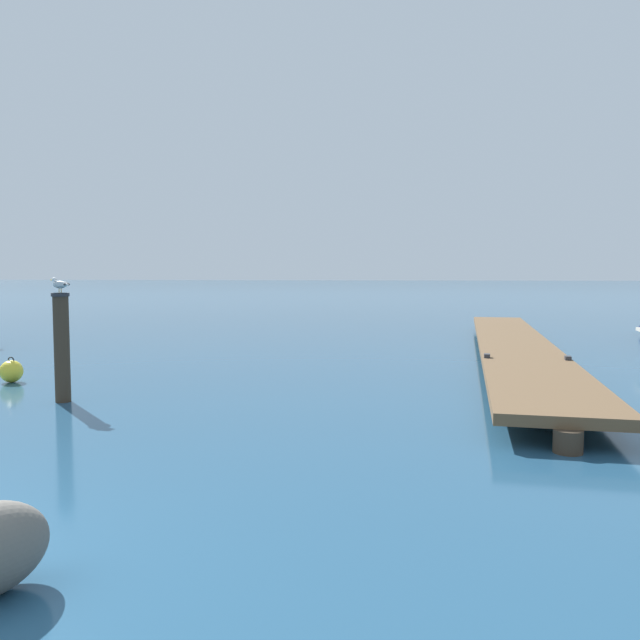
% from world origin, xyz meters
% --- Properties ---
extents(floating_dock, '(2.94, 18.73, 0.53)m').
position_xyz_m(floating_dock, '(6.91, 14.02, 0.36)').
color(floating_dock, brown).
rests_on(floating_dock, ground).
extents(mooring_piling, '(0.30, 0.30, 1.88)m').
position_xyz_m(mooring_piling, '(-1.58, 6.75, 0.98)').
color(mooring_piling, '#3D3023').
rests_on(mooring_piling, ground).
extents(perched_seagull, '(0.38, 0.18, 0.26)m').
position_xyz_m(perched_seagull, '(-1.57, 6.75, 2.03)').
color(perched_seagull, gold).
rests_on(perched_seagull, mooring_piling).
extents(mooring_buoy, '(0.45, 0.45, 0.53)m').
position_xyz_m(mooring_buoy, '(-3.71, 8.40, 0.23)').
color(mooring_buoy, yellow).
rests_on(mooring_buoy, ground).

